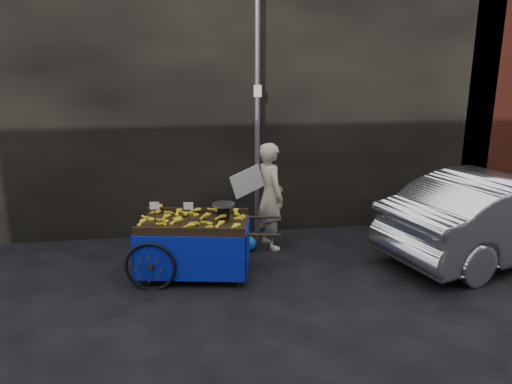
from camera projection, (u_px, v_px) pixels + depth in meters
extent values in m
plane|color=black|center=(250.00, 271.00, 7.02)|extent=(80.00, 80.00, 0.00)
cube|color=black|center=(173.00, 81.00, 8.70)|extent=(11.00, 2.00, 5.00)
cylinder|color=slate|center=(257.00, 117.00, 7.77)|extent=(0.08, 0.08, 4.00)
cube|color=white|center=(258.00, 91.00, 7.62)|extent=(0.12, 0.02, 0.18)
cube|color=black|center=(194.00, 225.00, 6.72)|extent=(1.57, 1.14, 0.05)
cube|color=black|center=(198.00, 211.00, 7.11)|extent=(1.42, 0.29, 0.09)
cube|color=black|center=(188.00, 231.00, 6.30)|extent=(1.42, 0.29, 0.09)
cube|color=black|center=(239.00, 261.00, 6.45)|extent=(0.05, 0.05, 0.72)
cube|color=black|center=(242.00, 241.00, 7.14)|extent=(0.05, 0.05, 0.72)
cylinder|color=black|center=(263.00, 235.00, 6.35)|extent=(0.45, 0.12, 0.04)
cylinder|color=black|center=(264.00, 217.00, 7.04)|extent=(0.45, 0.12, 0.04)
torus|color=black|center=(150.00, 267.00, 6.38)|extent=(0.67, 0.16, 0.67)
torus|color=black|center=(166.00, 240.00, 7.31)|extent=(0.67, 0.16, 0.67)
cylinder|color=black|center=(159.00, 252.00, 6.85)|extent=(0.22, 1.00, 0.04)
cube|color=#082197|center=(189.00, 259.00, 6.36)|extent=(1.45, 0.28, 0.61)
cube|color=#082197|center=(199.00, 234.00, 7.25)|extent=(1.45, 0.28, 0.61)
cube|color=#082197|center=(142.00, 245.00, 6.83)|extent=(0.18, 0.92, 0.61)
cube|color=#082197|center=(248.00, 247.00, 6.78)|extent=(0.18, 0.92, 0.61)
cube|color=black|center=(224.00, 213.00, 6.71)|extent=(0.18, 0.15, 0.14)
cylinder|color=silver|center=(223.00, 204.00, 6.68)|extent=(0.35, 0.35, 0.03)
cube|color=white|center=(154.00, 206.00, 6.56)|extent=(0.13, 0.03, 0.10)
cube|color=white|center=(188.00, 206.00, 6.55)|extent=(0.13, 0.03, 0.10)
imported|color=#C3B091|center=(270.00, 196.00, 7.68)|extent=(0.56, 0.70, 1.67)
cube|color=silver|center=(247.00, 182.00, 7.39)|extent=(0.56, 0.22, 0.50)
ellipsoid|color=blue|center=(248.00, 244.00, 7.70)|extent=(0.27, 0.21, 0.24)
imported|color=silver|center=(504.00, 215.00, 7.38)|extent=(4.12, 2.45, 1.28)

